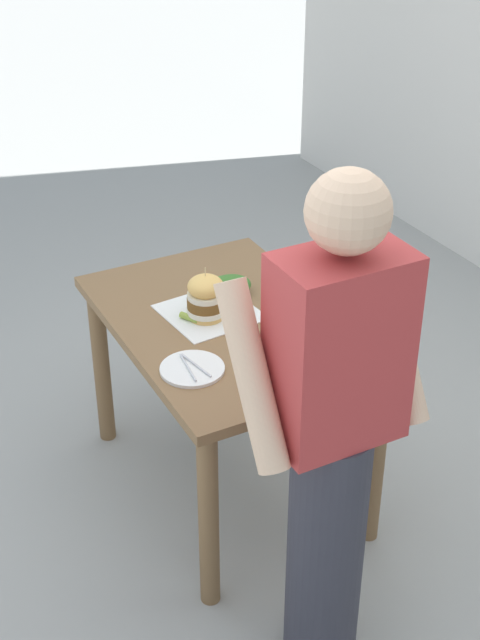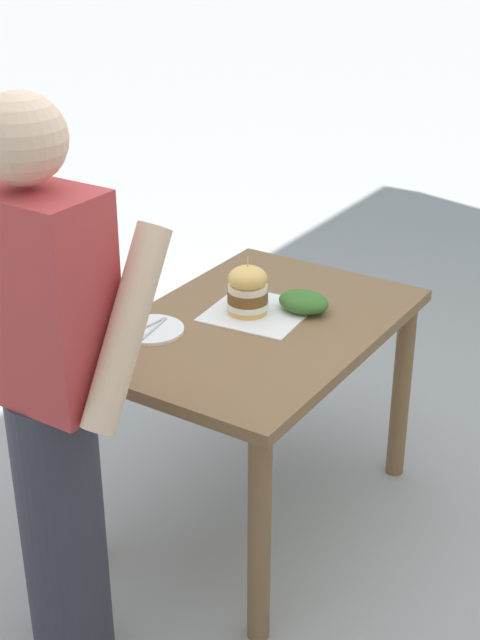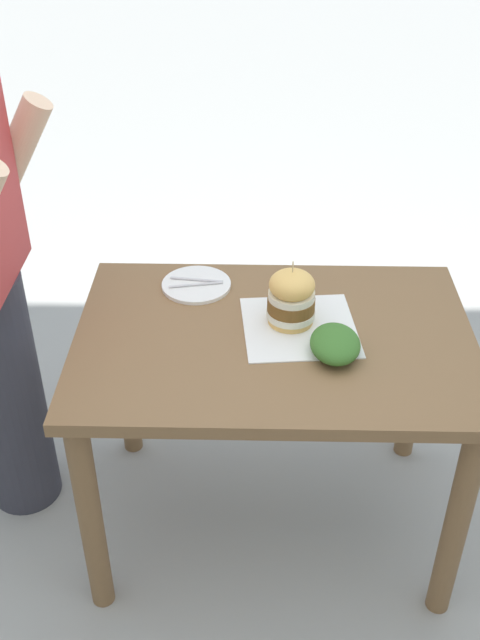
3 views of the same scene
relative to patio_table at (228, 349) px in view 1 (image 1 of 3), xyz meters
name	(u,v)px [view 1 (image 1 of 3)]	position (x,y,z in m)	size (l,w,h in m)	color
ground_plane	(229,482)	(0.00, 0.00, -0.65)	(80.00, 80.00, 0.00)	#9E9E99
patio_table	(228,349)	(0.00, 0.00, 0.00)	(0.79, 1.16, 0.78)	brown
serving_paper	(210,312)	(0.04, -0.07, 0.13)	(0.33, 0.33, 0.00)	white
sandwich	(206,297)	(0.06, -0.05, 0.22)	(0.14, 0.14, 0.20)	#E5B25B
pickle_spear	(190,318)	(0.13, -0.05, 0.15)	(0.02, 0.02, 0.08)	#8EA83D
side_plate_with_forks	(192,369)	(0.26, 0.24, 0.14)	(0.22, 0.22, 0.02)	white
side_salad	(229,286)	(-0.09, -0.17, 0.17)	(0.18, 0.14, 0.07)	#386B28
diner_across_table	(332,436)	(0.10, 0.87, 0.23)	(0.55, 0.35, 1.69)	#33333D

